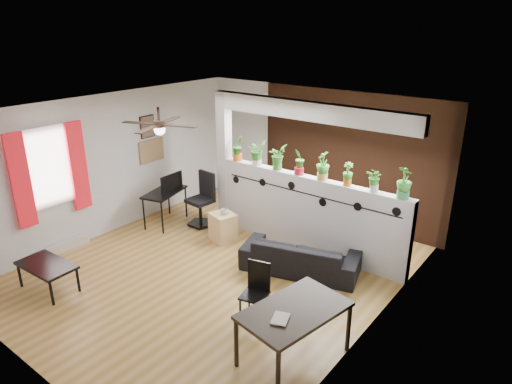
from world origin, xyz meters
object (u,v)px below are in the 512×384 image
object	(u,v)px
ceiling_fan	(159,126)
potted_plant_3	(299,161)
sofa	(300,256)
coffee_table	(47,267)
potted_plant_5	(348,173)
folding_chair	(257,286)
potted_plant_0	(238,148)
cup	(225,212)
potted_plant_2	(277,157)
potted_plant_6	(375,179)
potted_plant_1	(257,152)
office_chair	(203,203)
potted_plant_4	(323,165)
potted_plant_7	(404,182)
computer_desk	(165,194)
dining_table	(294,314)
cube_shelf	(223,227)

from	to	relation	value
ceiling_fan	potted_plant_3	distance (m)	2.38
sofa	coffee_table	xyz separation A→B (m)	(-2.70, -2.76, 0.12)
potted_plant_5	folding_chair	size ratio (longest dim) A/B	0.45
potted_plant_0	cup	bearing A→B (deg)	-71.54
potted_plant_2	potted_plant_6	distance (m)	1.81
potted_plant_1	office_chair	xyz separation A→B (m)	(-1.06, -0.37, -1.13)
potted_plant_1	potted_plant_2	bearing A→B (deg)	0.00
potted_plant_4	folding_chair	distance (m)	2.41
potted_plant_7	computer_desk	size ratio (longest dim) A/B	0.47
potted_plant_3	coffee_table	size ratio (longest dim) A/B	0.48
folding_chair	potted_plant_5	bearing A→B (deg)	85.44
computer_desk	office_chair	distance (m)	0.76
potted_plant_6	cup	world-z (taller)	potted_plant_6
ceiling_fan	potted_plant_4	world-z (taller)	ceiling_fan
cup	dining_table	bearing A→B (deg)	-34.30
potted_plant_0	cup	xyz separation A→B (m)	(0.21, -0.64, -1.02)
ceiling_fan	coffee_table	world-z (taller)	ceiling_fan
office_chair	computer_desk	bearing A→B (deg)	-146.57
cube_shelf	dining_table	xyz separation A→B (m)	(2.75, -1.84, 0.36)
ceiling_fan	potted_plant_1	world-z (taller)	ceiling_fan
dining_table	coffee_table	bearing A→B (deg)	-165.14
potted_plant_4	computer_desk	size ratio (longest dim) A/B	0.46
potted_plant_1	cube_shelf	distance (m)	1.51
ceiling_fan	potted_plant_1	distance (m)	1.99
potted_plant_6	dining_table	distance (m)	2.66
potted_plant_2	folding_chair	bearing A→B (deg)	-60.89
potted_plant_2	computer_desk	bearing A→B (deg)	-159.91
cup	folding_chair	size ratio (longest dim) A/B	0.16
potted_plant_5	coffee_table	xyz separation A→B (m)	(-3.08, -3.47, -1.17)
potted_plant_2	office_chair	distance (m)	1.92
sofa	office_chair	xyz separation A→B (m)	(-2.49, 0.35, 0.20)
folding_chair	potted_plant_0	bearing A→B (deg)	134.46
potted_plant_1	office_chair	world-z (taller)	potted_plant_1
potted_plant_5	cup	distance (m)	2.35
sofa	coffee_table	distance (m)	3.86
potted_plant_7	cube_shelf	world-z (taller)	potted_plant_7
cube_shelf	office_chair	world-z (taller)	office_chair
potted_plant_0	potted_plant_4	world-z (taller)	potted_plant_4
potted_plant_5	office_chair	bearing A→B (deg)	-172.65
potted_plant_2	potted_plant_1	bearing A→B (deg)	180.00
ceiling_fan	coffee_table	bearing A→B (deg)	-115.57
potted_plant_7	sofa	size ratio (longest dim) A/B	0.27
potted_plant_3	cube_shelf	bearing A→B (deg)	-151.58
ceiling_fan	potted_plant_7	distance (m)	3.72
potted_plant_3	folding_chair	world-z (taller)	potted_plant_3
potted_plant_0	dining_table	world-z (taller)	potted_plant_0
dining_table	potted_plant_6	bearing A→B (deg)	94.66
potted_plant_4	potted_plant_7	xyz separation A→B (m)	(1.35, 0.00, 0.00)
potted_plant_5	cup	xyz separation A→B (m)	(-2.04, -0.64, -0.97)
cube_shelf	potted_plant_4	bearing A→B (deg)	37.03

